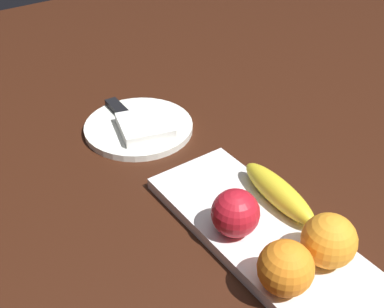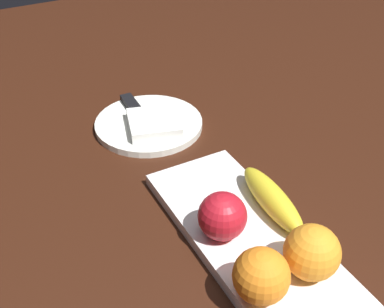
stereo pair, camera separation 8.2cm
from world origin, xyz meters
name	(u,v)px [view 1 (the left image)]	position (x,y,z in m)	size (l,w,h in m)	color
ground_plane	(271,232)	(0.00, 0.00, 0.00)	(2.40, 2.40, 0.00)	#33170C
fruit_tray	(263,235)	(0.01, -0.02, 0.01)	(0.40, 0.16, 0.02)	white
apple	(235,213)	(-0.02, -0.06, 0.06)	(0.07, 0.07, 0.07)	red
banana	(278,192)	(-0.03, 0.04, 0.04)	(0.16, 0.04, 0.04)	yellow
orange_near_apple	(329,241)	(0.10, 0.01, 0.06)	(0.08, 0.08, 0.08)	orange
orange_near_banana	(286,268)	(0.10, -0.07, 0.06)	(0.07, 0.07, 0.07)	orange
dinner_plate	(139,127)	(-0.36, -0.02, 0.01)	(0.21, 0.21, 0.01)	white
folded_napkin	(145,126)	(-0.33, -0.02, 0.02)	(0.10, 0.10, 0.02)	white
knife	(123,114)	(-0.41, -0.03, 0.02)	(0.18, 0.03, 0.01)	silver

